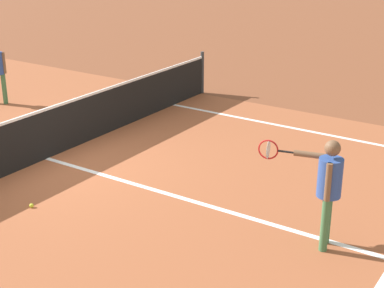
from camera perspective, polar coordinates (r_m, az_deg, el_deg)
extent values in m
plane|color=brown|center=(11.20, -13.97, -1.38)|extent=(60.00, 60.00, 0.00)
cube|color=#9E5433|center=(11.20, -13.97, -1.38)|extent=(10.62, 24.40, 0.00)
cube|color=white|center=(9.26, -0.19, -5.52)|extent=(0.10, 6.40, 0.01)
cylinder|color=#33383D|center=(14.99, 1.00, 6.98)|extent=(0.09, 0.09, 1.07)
cube|color=black|center=(11.04, -14.17, 0.80)|extent=(10.77, 0.02, 0.91)
cube|color=white|center=(10.89, -14.39, 3.18)|extent=(10.77, 0.03, 0.05)
cylinder|color=#3F7247|center=(7.95, 12.82, -7.74)|extent=(0.11, 0.11, 0.75)
cylinder|color=#3F7247|center=(8.15, 13.04, -7.03)|extent=(0.11, 0.11, 0.75)
cylinder|color=#2D4C99|center=(7.78, 13.31, -3.21)|extent=(0.32, 0.32, 0.53)
sphere|color=brown|center=(7.62, 13.56, -0.40)|extent=(0.21, 0.21, 0.21)
cylinder|color=brown|center=(7.62, 13.15, -3.65)|extent=(0.08, 0.08, 0.51)
cylinder|color=brown|center=(7.88, 11.75, -1.07)|extent=(0.20, 0.52, 0.08)
cylinder|color=black|center=(7.93, 9.14, -0.75)|extent=(0.08, 0.22, 0.03)
torus|color=red|center=(7.97, 7.45, -0.54)|extent=(0.09, 0.28, 0.28)
cylinder|color=silver|center=(7.97, 7.45, -0.54)|extent=(0.24, 0.06, 0.25)
cylinder|color=#3F7247|center=(14.81, -17.84, 5.14)|extent=(0.11, 0.11, 0.74)
cylinder|color=brown|center=(14.64, -17.88, 7.53)|extent=(0.08, 0.08, 0.50)
sphere|color=#CCE033|center=(9.36, -15.39, -5.81)|extent=(0.07, 0.07, 0.07)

